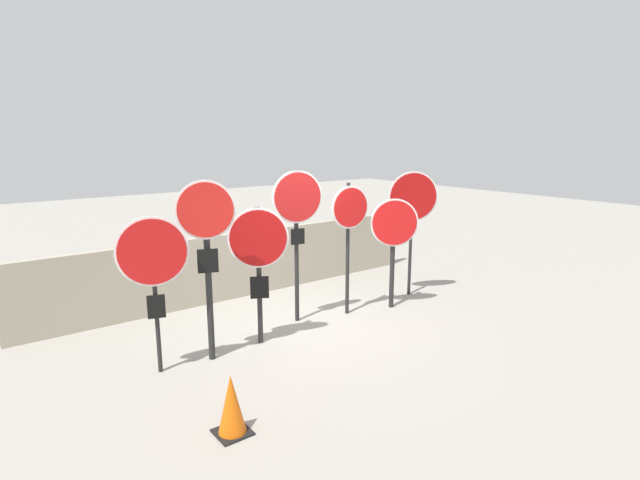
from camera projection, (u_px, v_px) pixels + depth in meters
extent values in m
plane|color=gray|center=(301.00, 325.00, 8.22)|extent=(40.00, 40.00, 0.00)
cube|color=#A89E89|center=(243.00, 264.00, 9.57)|extent=(8.07, 0.12, 1.26)
cylinder|color=black|center=(156.00, 302.00, 6.40)|extent=(0.06, 0.06, 1.91)
cylinder|color=white|center=(152.00, 252.00, 6.21)|extent=(0.87, 0.27, 0.90)
cylinder|color=red|center=(152.00, 252.00, 6.19)|extent=(0.81, 0.26, 0.84)
cube|color=black|center=(156.00, 307.00, 6.36)|extent=(0.22, 0.09, 0.31)
cylinder|color=black|center=(209.00, 279.00, 6.74)|extent=(0.09, 0.09, 2.31)
cylinder|color=white|center=(205.00, 210.00, 6.47)|extent=(0.74, 0.32, 0.78)
cylinder|color=red|center=(205.00, 210.00, 6.46)|extent=(0.68, 0.29, 0.72)
cube|color=black|center=(208.00, 261.00, 6.61)|extent=(0.26, 0.13, 0.32)
cylinder|color=black|center=(259.00, 277.00, 7.30)|extent=(0.08, 0.08, 2.06)
cylinder|color=white|center=(258.00, 238.00, 7.12)|extent=(0.79, 0.43, 0.88)
cylinder|color=#AD0F0F|center=(258.00, 238.00, 7.10)|extent=(0.73, 0.40, 0.82)
cube|color=black|center=(260.00, 287.00, 7.27)|extent=(0.25, 0.15, 0.33)
cylinder|color=black|center=(297.00, 250.00, 8.15)|extent=(0.07, 0.07, 2.44)
cylinder|color=white|center=(297.00, 197.00, 7.92)|extent=(0.83, 0.21, 0.85)
cylinder|color=red|center=(298.00, 197.00, 7.90)|extent=(0.77, 0.20, 0.79)
cube|color=black|center=(298.00, 236.00, 8.05)|extent=(0.23, 0.08, 0.26)
cylinder|color=black|center=(348.00, 250.00, 8.51)|extent=(0.06, 0.06, 2.29)
cylinder|color=white|center=(350.00, 207.00, 8.31)|extent=(0.72, 0.09, 0.72)
cylinder|color=red|center=(351.00, 208.00, 8.30)|extent=(0.66, 0.09, 0.66)
cylinder|color=black|center=(393.00, 254.00, 8.86)|extent=(0.08, 0.08, 1.96)
cylinder|color=white|center=(394.00, 223.00, 8.68)|extent=(0.72, 0.48, 0.84)
cylinder|color=red|center=(395.00, 223.00, 8.66)|extent=(0.67, 0.45, 0.78)
cylinder|color=black|center=(411.00, 242.00, 9.57)|extent=(0.06, 0.06, 2.11)
cylinder|color=white|center=(413.00, 196.00, 9.33)|extent=(0.81, 0.52, 0.94)
cylinder|color=#AD0F0F|center=(413.00, 197.00, 9.32)|extent=(0.76, 0.49, 0.88)
cube|color=black|center=(233.00, 432.00, 5.23)|extent=(0.35, 0.35, 0.02)
cone|color=#E05B0C|center=(231.00, 403.00, 5.16)|extent=(0.29, 0.29, 0.64)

